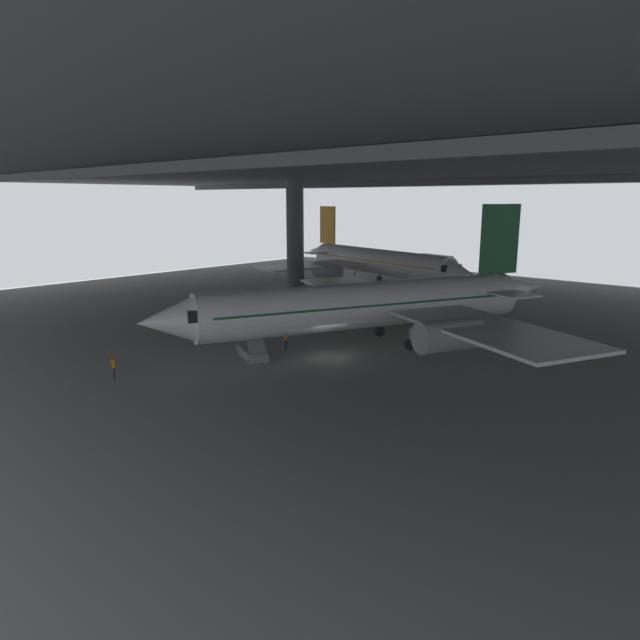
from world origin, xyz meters
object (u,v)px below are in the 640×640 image
Objects in this scene: airplane_distant at (376,261)px; baggage_tug at (406,317)px; crew_worker_by_stairs at (286,338)px; crew_worker_near_nose at (114,366)px; boarding_stairs at (252,348)px; airplane_main at (373,305)px.

airplane_distant is 14.14× the size of baggage_tug.
baggage_tug is at bearing 83.92° from crew_worker_by_stairs.
crew_worker_by_stairs is at bearing 75.37° from crew_worker_near_nose.
boarding_stairs reaches higher than crew_worker_by_stairs.
airplane_main is 7.50× the size of boarding_stairs.
baggage_tug is (1.62, 15.23, -0.42)m from crew_worker_by_stairs.
airplane_distant is at bearing 114.96° from crew_worker_by_stairs.
airplane_distant is at bearing 125.81° from airplane_main.
crew_worker_near_nose is (-2.96, -9.86, 0.15)m from boarding_stairs.
airplane_distant is at bearing 133.22° from baggage_tug.
crew_worker_by_stairs is at bearing 81.84° from boarding_stairs.
crew_worker_near_nose is 0.05× the size of airplane_distant.
airplane_main is 20.67m from crew_worker_near_nose.
crew_worker_by_stairs is at bearing -127.00° from airplane_main.
crew_worker_near_nose is at bearing -75.35° from airplane_distant.
baggage_tug is at bearing 83.55° from boarding_stairs.
airplane_distant reaches higher than baggage_tug.
boarding_stairs is 1.93× the size of baggage_tug.
airplane_main is 22.43× the size of crew_worker_near_nose.
baggage_tug is (2.09, 18.49, -0.21)m from boarding_stairs.
crew_worker_near_nose is 0.65× the size of baggage_tug.
airplane_distant reaches higher than crew_worker_near_nose.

